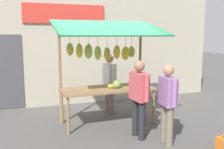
# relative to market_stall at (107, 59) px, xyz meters

# --- Properties ---
(ground_plane) EXTENTS (40.00, 40.00, 0.00)m
(ground_plane) POSITION_rel_market_stall_xyz_m (0.02, 0.08, -1.56)
(ground_plane) COLOR #514F4C
(street_backdrop) EXTENTS (9.00, 0.30, 3.40)m
(street_backdrop) POSITION_rel_market_stall_xyz_m (0.08, -2.12, 0.14)
(street_backdrop) COLOR #B2A893
(street_backdrop) RESTS_ON ground
(market_stall) EXTENTS (2.50, 1.46, 2.50)m
(market_stall) POSITION_rel_market_stall_xyz_m (0.00, 0.00, 0.00)
(market_stall) COLOR olive
(market_stall) RESTS_ON ground
(vendor_with_sunhat) EXTENTS (0.42, 0.69, 1.62)m
(vendor_with_sunhat) POSITION_rel_market_stall_xyz_m (-0.30, -0.67, -0.61)
(vendor_with_sunhat) COLOR #726656
(vendor_with_sunhat) RESTS_ON ground
(shopper_in_striped_shirt) EXTENTS (0.25, 0.70, 1.63)m
(shopper_in_striped_shirt) POSITION_rel_market_stall_xyz_m (-0.29, 1.13, -0.62)
(shopper_in_striped_shirt) COLOR #232328
(shopper_in_striped_shirt) RESTS_ON ground
(shopper_with_shopping_bag) EXTENTS (0.29, 0.67, 1.58)m
(shopper_with_shopping_bag) POSITION_rel_market_stall_xyz_m (-0.68, 1.60, -0.65)
(shopper_with_shopping_bag) COLOR #726656
(shopper_with_shopping_bag) RESTS_ON ground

